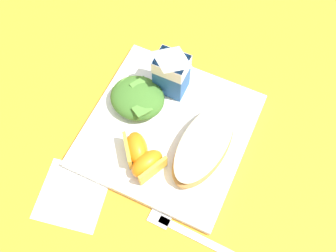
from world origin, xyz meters
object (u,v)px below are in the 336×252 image
at_px(orange_wedge_front, 136,149).
at_px(metal_fork, 192,235).
at_px(cheesy_pizza_bread, 204,145).
at_px(milk_carton, 171,70).
at_px(orange_wedge_middle, 148,164).
at_px(paper_napkin, 72,195).
at_px(white_plate, 168,130).
at_px(green_salad_pile, 137,98).

relative_size(orange_wedge_front, metal_fork, 0.37).
height_order(cheesy_pizza_bread, milk_carton, milk_carton).
bearing_deg(orange_wedge_front, metal_fork, -30.75).
bearing_deg(orange_wedge_middle, metal_fork, -31.26).
bearing_deg(paper_napkin, cheesy_pizza_bread, 44.13).
distance_m(white_plate, milk_carton, 0.11).
xyz_separation_m(green_salad_pile, paper_napkin, (-0.03, -0.20, -0.03)).
relative_size(white_plate, metal_fork, 1.49).
height_order(white_plate, green_salad_pile, green_salad_pile).
relative_size(white_plate, cheesy_pizza_bread, 1.58).
bearing_deg(paper_napkin, white_plate, 60.96).
relative_size(white_plate, paper_napkin, 2.55).
bearing_deg(white_plate, green_salad_pile, 161.95).
height_order(green_salad_pile, orange_wedge_front, green_salad_pile).
distance_m(cheesy_pizza_bread, metal_fork, 0.15).
xyz_separation_m(orange_wedge_middle, paper_napkin, (-0.10, -0.09, -0.03)).
height_order(milk_carton, metal_fork, milk_carton).
distance_m(milk_carton, paper_napkin, 0.28).
xyz_separation_m(white_plate, metal_fork, (0.11, -0.15, -0.01)).
xyz_separation_m(green_salad_pile, orange_wedge_middle, (0.07, -0.11, -0.00)).
xyz_separation_m(cheesy_pizza_bread, metal_fork, (0.04, -0.14, -0.03)).
height_order(milk_carton, orange_wedge_front, milk_carton).
bearing_deg(orange_wedge_middle, paper_napkin, -136.91).
xyz_separation_m(green_salad_pile, orange_wedge_front, (0.04, -0.09, -0.00)).
bearing_deg(metal_fork, orange_wedge_front, 149.25).
height_order(green_salad_pile, paper_napkin, green_salad_pile).
bearing_deg(orange_wedge_front, milk_carton, 90.43).
height_order(white_plate, paper_napkin, white_plate).
distance_m(green_salad_pile, orange_wedge_middle, 0.13).
height_order(cheesy_pizza_bread, orange_wedge_front, orange_wedge_front).
bearing_deg(white_plate, cheesy_pizza_bread, -8.39).
relative_size(green_salad_pile, milk_carton, 0.91).
height_order(orange_wedge_middle, metal_fork, orange_wedge_middle).
height_order(cheesy_pizza_bread, orange_wedge_middle, orange_wedge_middle).
distance_m(cheesy_pizza_bread, paper_napkin, 0.24).
xyz_separation_m(white_plate, green_salad_pile, (-0.07, 0.02, 0.03)).
bearing_deg(metal_fork, white_plate, 126.91).
xyz_separation_m(cheesy_pizza_bread, orange_wedge_middle, (-0.07, -0.07, 0.00)).
distance_m(white_plate, paper_napkin, 0.20).
bearing_deg(white_plate, orange_wedge_middle, -89.00).
bearing_deg(green_salad_pile, orange_wedge_middle, -55.49).
relative_size(milk_carton, paper_napkin, 1.00).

